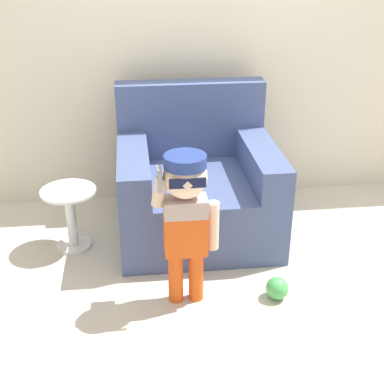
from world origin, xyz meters
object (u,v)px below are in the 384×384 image
at_px(armchair, 196,186).
at_px(person_child, 186,207).
at_px(side_table, 71,213).
at_px(toy_ball, 277,288).

distance_m(armchair, person_child, 0.87).
xyz_separation_m(armchair, side_table, (-0.85, -0.15, -0.07)).
height_order(armchair, person_child, armchair).
xyz_separation_m(person_child, side_table, (-0.70, 0.66, -0.34)).
height_order(side_table, toy_ball, side_table).
xyz_separation_m(armchair, person_child, (-0.16, -0.81, 0.27)).
height_order(person_child, toy_ball, person_child).
xyz_separation_m(person_child, toy_ball, (0.52, -0.05, -0.53)).
distance_m(armchair, toy_ball, 0.98).
distance_m(person_child, toy_ball, 0.75).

